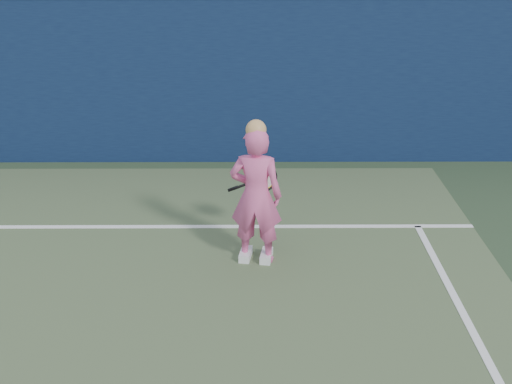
{
  "coord_description": "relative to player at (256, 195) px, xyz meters",
  "views": [
    {
      "loc": [
        2.72,
        -3.23,
        3.66
      ],
      "look_at": [
        2.75,
        3.19,
        0.84
      ],
      "focal_mm": 45.0,
      "sensor_mm": 36.0,
      "label": 1
    }
  ],
  "objects": [
    {
      "name": "backstop_wall",
      "position": [
        -2.75,
        3.31,
        0.45
      ],
      "size": [
        24.0,
        0.4,
        2.5
      ],
      "primitive_type": "cube",
      "color": "#0D1B3B",
      "rests_on": "ground"
    },
    {
      "name": "player",
      "position": [
        0.0,
        0.0,
        0.0
      ],
      "size": [
        0.63,
        0.46,
        1.67
      ],
      "rotation": [
        0.0,
        0.0,
        2.99
      ],
      "color": "#E95A99",
      "rests_on": "ground"
    },
    {
      "name": "racket",
      "position": [
        0.08,
        0.49,
        -0.01
      ],
      "size": [
        0.6,
        0.2,
        0.32
      ],
      "rotation": [
        0.0,
        0.0,
        0.13
      ],
      "color": "black",
      "rests_on": "ground"
    }
  ]
}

